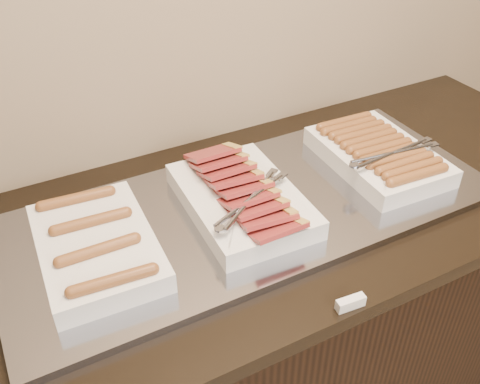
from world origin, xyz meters
name	(u,v)px	position (x,y,z in m)	size (l,w,h in m)	color
counter	(247,332)	(0.00, 2.13, 0.45)	(2.06, 0.76, 0.90)	black
warming_tray	(252,208)	(0.01, 2.13, 0.91)	(1.20, 0.50, 0.02)	#8F919D
dish_left	(96,246)	(-0.37, 2.13, 0.95)	(0.25, 0.36, 0.07)	white
dish_center	(242,198)	(-0.02, 2.13, 0.95)	(0.27, 0.39, 0.09)	white
dish_right	(379,154)	(0.39, 2.13, 0.95)	(0.27, 0.37, 0.08)	white
label_holder	(350,303)	(0.03, 1.77, 0.91)	(0.06, 0.02, 0.02)	white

